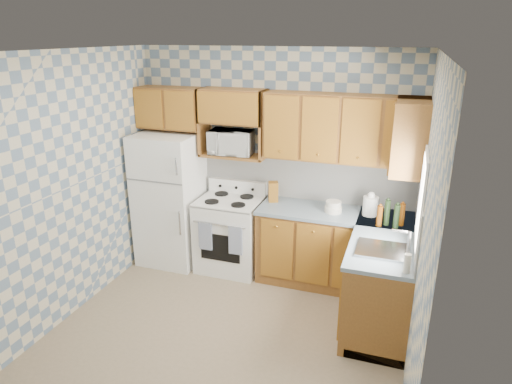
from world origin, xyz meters
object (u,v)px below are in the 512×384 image
Objects in this scene: refrigerator at (170,199)px; stove_body at (230,235)px; electric_kettle at (370,206)px; microwave at (232,142)px.

stove_body is at bearing 1.78° from refrigerator.
stove_body is 1.77m from electric_kettle.
microwave reaches higher than stove_body.
refrigerator is 1.87× the size of stove_body.
stove_body is at bearing -178.55° from electric_kettle.
refrigerator is at bearing -178.22° from stove_body.
stove_body is 1.71× the size of microwave.
refrigerator is 2.48m from electric_kettle.
electric_kettle is at bearing 1.45° from stove_body.
electric_kettle is (2.47, 0.07, 0.19)m from refrigerator.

